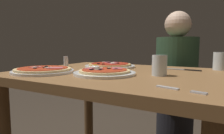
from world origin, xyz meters
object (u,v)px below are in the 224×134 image
pizza_across_right (43,70)px  water_glass_near (221,62)px  knife (185,70)px  pizza_foreground (104,72)px  salt_shaker (66,62)px  diner_person (176,90)px  pizza_across_left (110,65)px  water_glass_far (159,67)px  fork (176,89)px  dining_table (119,97)px

pizza_across_right → water_glass_near: bearing=35.7°
knife → pizza_foreground: bearing=-130.3°
salt_shaker → diner_person: (0.58, 0.63, -0.25)m
pizza_foreground → water_glass_near: water_glass_near is taller
pizza_across_right → diner_person: diner_person is taller
pizza_across_left → water_glass_far: size_ratio=3.37×
pizza_foreground → knife: size_ratio=1.50×
pizza_foreground → pizza_across_left: size_ratio=0.93×
fork → pizza_across_right: bearing=173.4°
dining_table → pizza_across_left: (-0.15, 0.17, 0.15)m
pizza_across_right → water_glass_far: size_ratio=3.25×
pizza_across_left → diner_person: diner_person is taller
pizza_foreground → pizza_across_left: pizza_foreground is taller
water_glass_far → pizza_across_left: bearing=151.8°
pizza_across_left → water_glass_far: water_glass_far is taller
water_glass_near → fork: 0.65m
pizza_foreground → pizza_across_left: (-0.14, 0.29, -0.00)m
water_glass_near → dining_table: bearing=-143.4°
water_glass_near → diner_person: size_ratio=0.08×
water_glass_far → salt_shaker: 0.65m
dining_table → salt_shaker: (-0.42, 0.06, 0.17)m
water_glass_near → salt_shaker: water_glass_near is taller
pizza_across_left → diner_person: bearing=59.1°
water_glass_far → dining_table: bearing=171.6°
dining_table → diner_person: bearing=77.1°
pizza_across_right → salt_shaker: (-0.10, 0.28, 0.02)m
pizza_foreground → pizza_across_left: 0.32m
salt_shaker → diner_person: size_ratio=0.06×
diner_person → pizza_foreground: bearing=78.1°
water_glass_near → water_glass_far: size_ratio=1.06×
fork → salt_shaker: salt_shaker is taller
dining_table → knife: bearing=39.0°
pizza_foreground → water_glass_near: size_ratio=2.94×
pizza_across_right → water_glass_far: water_glass_far is taller
pizza_across_left → pizza_foreground: bearing=-64.7°
pizza_across_right → fork: bearing=-6.6°
knife → diner_person: (-0.14, 0.45, -0.22)m
pizza_across_left → diner_person: size_ratio=0.27×
water_glass_near → salt_shaker: size_ratio=1.49×
dining_table → pizza_across_left: pizza_across_left is taller
pizza_across_left → diner_person: 0.64m
dining_table → pizza_foreground: bearing=-96.5°
salt_shaker → water_glass_far: bearing=-7.9°
pizza_foreground → knife: (0.31, 0.36, -0.01)m
knife → water_glass_near: bearing=32.1°
salt_shaker → dining_table: bearing=-7.7°
pizza_across_right → salt_shaker: size_ratio=4.56×
fork → knife: knife is taller
dining_table → salt_shaker: salt_shaker is taller
water_glass_near → water_glass_far: (-0.24, -0.37, -0.00)m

